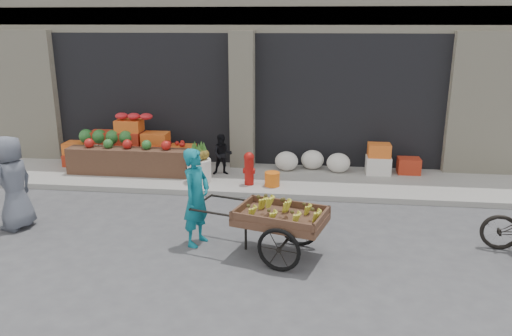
# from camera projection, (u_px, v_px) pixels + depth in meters

# --- Properties ---
(ground) EXTENTS (80.00, 80.00, 0.00)m
(ground) POSITION_uv_depth(u_px,v_px,m) (193.00, 265.00, 7.40)
(ground) COLOR #424244
(ground) RESTS_ON ground
(sidewalk) EXTENTS (18.00, 2.20, 0.12)m
(sidewalk) POSITION_uv_depth(u_px,v_px,m) (237.00, 179.00, 11.28)
(sidewalk) COLOR gray
(sidewalk) RESTS_ON ground
(building) EXTENTS (14.00, 6.45, 7.00)m
(building) POSITION_uv_depth(u_px,v_px,m) (258.00, 25.00, 14.09)
(building) COLOR beige
(building) RESTS_ON ground
(fruit_display) EXTENTS (3.10, 1.12, 1.24)m
(fruit_display) POSITION_uv_depth(u_px,v_px,m) (134.00, 146.00, 11.67)
(fruit_display) COLOR #AC2D17
(fruit_display) RESTS_ON sidewalk
(pineapple_bin) EXTENTS (0.52, 0.52, 0.50)m
(pineapple_bin) POSITION_uv_depth(u_px,v_px,m) (199.00, 171.00, 10.81)
(pineapple_bin) COLOR silver
(pineapple_bin) RESTS_ON sidewalk
(fire_hydrant) EXTENTS (0.22, 0.22, 0.71)m
(fire_hydrant) POSITION_uv_depth(u_px,v_px,m) (249.00, 167.00, 10.59)
(fire_hydrant) COLOR #A5140F
(fire_hydrant) RESTS_ON sidewalk
(orange_bucket) EXTENTS (0.32, 0.32, 0.30)m
(orange_bucket) POSITION_uv_depth(u_px,v_px,m) (272.00, 179.00, 10.55)
(orange_bucket) COLOR orange
(orange_bucket) RESTS_ON sidewalk
(right_bay_goods) EXTENTS (3.35, 0.60, 0.70)m
(right_bay_goods) POSITION_uv_depth(u_px,v_px,m) (353.00, 161.00, 11.45)
(right_bay_goods) COLOR silver
(right_bay_goods) RESTS_ON sidewalk
(seated_person) EXTENTS (0.51, 0.43, 0.93)m
(seated_person) POSITION_uv_depth(u_px,v_px,m) (222.00, 155.00, 11.27)
(seated_person) COLOR black
(seated_person) RESTS_ON sidewalk
(banana_cart) EXTENTS (2.40, 1.46, 0.94)m
(banana_cart) POSITION_uv_depth(u_px,v_px,m) (278.00, 214.00, 7.53)
(banana_cart) COLOR brown
(banana_cart) RESTS_ON ground
(vendor_woman) EXTENTS (0.55, 0.67, 1.59)m
(vendor_woman) POSITION_uv_depth(u_px,v_px,m) (196.00, 197.00, 7.92)
(vendor_woman) COLOR #106D7D
(vendor_woman) RESTS_ON ground
(vendor_grey) EXTENTS (0.68, 0.90, 1.64)m
(vendor_grey) POSITION_uv_depth(u_px,v_px,m) (13.00, 183.00, 8.53)
(vendor_grey) COLOR slate
(vendor_grey) RESTS_ON ground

